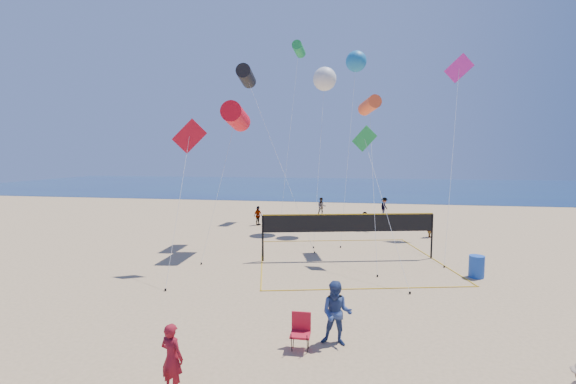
% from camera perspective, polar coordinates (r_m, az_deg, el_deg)
% --- Properties ---
extents(ground, '(120.00, 120.00, 0.00)m').
position_cam_1_polar(ground, '(11.17, -2.46, -25.09)').
color(ground, tan).
rests_on(ground, ground).
extents(ocean, '(140.00, 50.00, 0.03)m').
position_cam_1_polar(ocean, '(71.66, 8.10, 0.85)').
color(ocean, navy).
rests_on(ocean, ground).
extents(woman, '(0.71, 0.56, 1.71)m').
position_cam_1_polar(woman, '(10.39, -16.82, -22.47)').
color(woman, maroon).
rests_on(woman, ground).
extents(bystander_a, '(0.99, 0.80, 1.94)m').
position_cam_1_polar(bystander_a, '(12.15, 7.21, -17.39)').
color(bystander_a, navy).
rests_on(bystander_a, ground).
extents(far_person_0, '(0.76, 0.99, 1.56)m').
position_cam_1_polar(far_person_0, '(31.51, -4.49, -3.52)').
color(far_person_0, gray).
rests_on(far_person_0, ground).
extents(far_person_1, '(1.42, 0.91, 1.46)m').
position_cam_1_polar(far_person_1, '(29.65, 11.28, -4.28)').
color(far_person_1, gray).
rests_on(far_person_1, ground).
extents(far_person_2, '(0.42, 0.60, 1.58)m').
position_cam_1_polar(far_person_2, '(28.59, 20.31, -4.75)').
color(far_person_2, gray).
rests_on(far_person_2, ground).
extents(far_person_3, '(0.92, 0.77, 1.70)m').
position_cam_1_polar(far_person_3, '(36.59, 4.99, -2.17)').
color(far_person_3, gray).
rests_on(far_person_3, ground).
extents(far_person_4, '(1.09, 1.30, 1.75)m').
position_cam_1_polar(far_person_4, '(37.26, 14.07, -2.13)').
color(far_person_4, gray).
rests_on(far_person_4, ground).
extents(camp_chair, '(0.58, 0.71, 1.18)m').
position_cam_1_polar(camp_chair, '(12.00, 1.90, -19.59)').
color(camp_chair, red).
rests_on(camp_chair, ground).
extents(trash_barrel, '(0.81, 0.81, 1.03)m').
position_cam_1_polar(trash_barrel, '(20.27, 26.15, -9.89)').
color(trash_barrel, '#1B4AB3').
rests_on(trash_barrel, ground).
extents(volleyball_net, '(11.37, 11.26, 2.54)m').
position_cam_1_polar(volleyball_net, '(21.21, 8.95, -5.30)').
color(volleyball_net, black).
rests_on(volleyball_net, ground).
extents(kite_0, '(1.78, 4.57, 8.68)m').
position_cam_1_polar(kite_0, '(22.79, -7.71, 10.98)').
color(kite_0, red).
rests_on(kite_0, ground).
extents(kite_1, '(5.34, 3.72, 11.36)m').
position_cam_1_polar(kite_1, '(25.92, -6.20, 16.68)').
color(kite_1, black).
rests_on(kite_1, ground).
extents(kite_2, '(1.36, 6.48, 9.13)m').
position_cam_1_polar(kite_2, '(23.63, 11.99, 12.43)').
color(kite_2, '#F95628').
rests_on(kite_2, ground).
extents(kite_3, '(1.71, 3.50, 7.47)m').
position_cam_1_polar(kite_3, '(19.43, -14.52, 7.18)').
color(kite_3, red).
rests_on(kite_3, ground).
extents(kite_4, '(2.53, 5.07, 7.25)m').
position_cam_1_polar(kite_4, '(20.39, 11.60, 6.55)').
color(kite_4, green).
rests_on(kite_4, ground).
extents(kite_5, '(3.52, 8.97, 12.69)m').
position_cam_1_polar(kite_5, '(29.82, 23.95, 15.51)').
color(kite_5, '#D827A1').
rests_on(kite_5, ground).
extents(kite_6, '(2.29, 7.34, 12.21)m').
position_cam_1_polar(kite_6, '(29.91, 5.45, 16.32)').
color(kite_6, silver).
rests_on(kite_6, ground).
extents(kite_7, '(1.84, 6.56, 13.24)m').
position_cam_1_polar(kite_7, '(29.90, 10.06, 18.51)').
color(kite_7, '#1A70AE').
rests_on(kite_7, ground).
extents(kite_8, '(1.28, 6.02, 15.48)m').
position_cam_1_polar(kite_8, '(35.80, 1.62, 20.37)').
color(kite_8, green).
rests_on(kite_8, ground).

